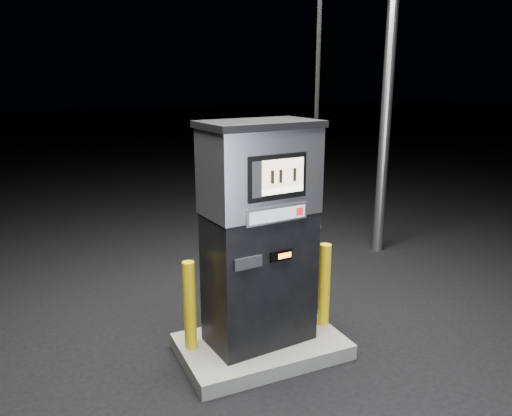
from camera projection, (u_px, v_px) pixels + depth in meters
name	position (u px, v px, depth m)	size (l,w,h in m)	color
ground	(261.00, 353.00, 5.02)	(80.00, 80.00, 0.00)	black
pump_island	(261.00, 346.00, 5.00)	(1.60, 1.00, 0.15)	slate
fuel_dispenser	(260.00, 233.00, 4.72)	(1.22, 0.74, 4.49)	black
bollard_left	(190.00, 305.00, 4.74)	(0.12, 0.12, 0.88)	yellow
bollard_right	(324.00, 285.00, 5.20)	(0.12, 0.12, 0.89)	yellow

